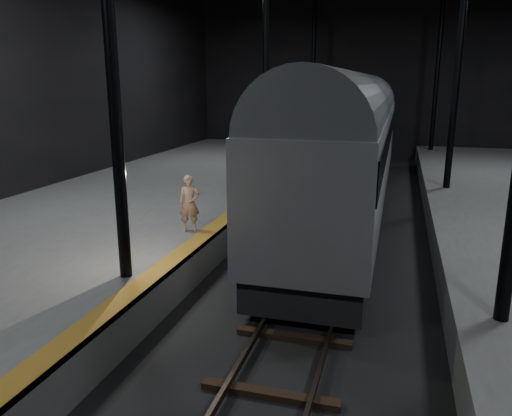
% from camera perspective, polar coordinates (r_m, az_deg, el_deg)
% --- Properties ---
extents(ground, '(44.00, 44.00, 0.00)m').
position_cam_1_polar(ground, '(14.24, 7.63, -7.17)').
color(ground, black).
rests_on(ground, ground).
extents(platform_left, '(9.00, 43.80, 1.00)m').
position_cam_1_polar(platform_left, '(16.77, -18.58, -2.69)').
color(platform_left, '#51514F').
rests_on(platform_left, ground).
extents(tactile_strip, '(0.50, 43.80, 0.01)m').
position_cam_1_polar(tactile_strip, '(14.69, -4.89, -2.28)').
color(tactile_strip, '#855F18').
rests_on(tactile_strip, platform_left).
extents(track, '(2.40, 43.00, 0.24)m').
position_cam_1_polar(track, '(14.22, 7.63, -6.92)').
color(track, '#3F3328').
rests_on(track, ground).
extents(train, '(3.03, 20.21, 5.40)m').
position_cam_1_polar(train, '(19.58, 10.64, 7.68)').
color(train, '#ADAFB5').
rests_on(train, ground).
extents(woman, '(0.70, 0.59, 1.62)m').
position_cam_1_polar(woman, '(14.30, -7.62, 0.53)').
color(woman, tan).
rests_on(woman, platform_left).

